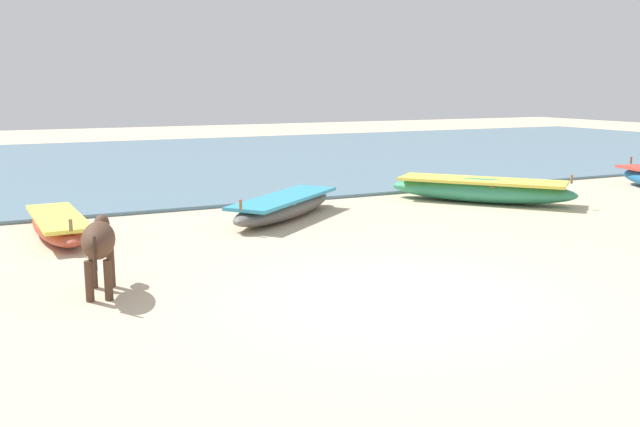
# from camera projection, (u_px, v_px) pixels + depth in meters

# --- Properties ---
(ground) EXTENTS (80.00, 80.00, 0.00)m
(ground) POSITION_uv_depth(u_px,v_px,m) (400.00, 298.00, 9.15)
(ground) COLOR beige
(sea_water) EXTENTS (60.00, 20.00, 0.08)m
(sea_water) POSITION_uv_depth(u_px,v_px,m) (136.00, 163.00, 24.74)
(sea_water) COLOR slate
(sea_water) RESTS_ON ground
(fishing_boat_1) EXTENTS (3.59, 3.21, 0.67)m
(fishing_boat_1) POSITION_uv_depth(u_px,v_px,m) (284.00, 206.00, 14.64)
(fishing_boat_1) COLOR #5B5651
(fishing_boat_1) RESTS_ON ground
(fishing_boat_3) EXTENTS (0.98, 3.41, 0.61)m
(fishing_boat_3) POSITION_uv_depth(u_px,v_px,m) (58.00, 225.00, 12.79)
(fishing_boat_3) COLOR #B74733
(fishing_boat_3) RESTS_ON ground
(fishing_boat_4) EXTENTS (3.77, 4.13, 0.77)m
(fishing_boat_4) POSITION_uv_depth(u_px,v_px,m) (481.00, 189.00, 16.64)
(fishing_boat_4) COLOR #338C66
(fishing_boat_4) RESTS_ON ground
(cow_adult_dark) EXTENTS (0.66, 1.50, 0.99)m
(cow_adult_dark) POSITION_uv_depth(u_px,v_px,m) (99.00, 242.00, 9.27)
(cow_adult_dark) COLOR #4C3323
(cow_adult_dark) RESTS_ON ground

